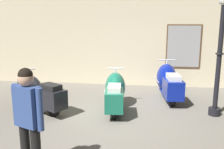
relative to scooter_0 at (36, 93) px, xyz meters
The scene contains 7 objects.
ground_plane 2.00m from the scooter_0, 17.81° to the right, with size 60.00×60.00×0.00m, color slate.
showroom_back_wall 3.80m from the scooter_0, 58.20° to the left, with size 18.00×0.24×3.77m.
scooter_0 is the anchor object (origin of this frame).
scooter_1 1.99m from the scooter_0, 11.01° to the left, with size 0.63×1.72×1.03m.
scooter_2 3.70m from the scooter_0, 24.06° to the left, with size 0.70×1.85×1.10m.
lamppost 4.50m from the scooter_0, ahead, with size 0.28×0.28×2.80m.
visitor_0 2.93m from the scooter_0, 67.30° to the right, with size 0.52×0.36×1.63m.
Camera 1 is at (0.85, -5.17, 2.24)m, focal length 40.41 mm.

